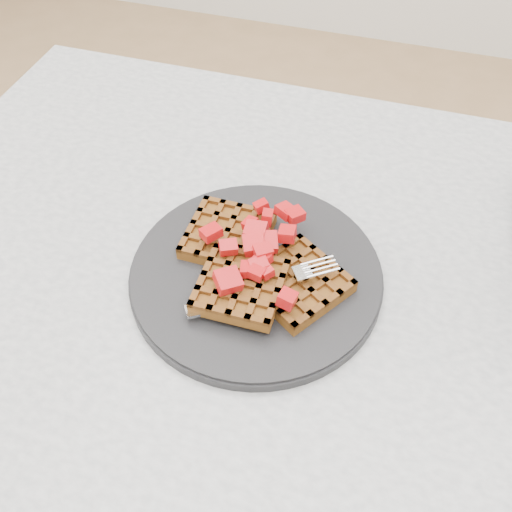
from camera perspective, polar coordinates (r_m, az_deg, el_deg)
The scene contains 6 objects.
ground at distance 1.32m, azimuth 4.95°, elevation -24.17°, with size 4.00×4.00×0.00m, color tan.
table at distance 0.74m, azimuth 8.23°, elevation -9.93°, with size 1.20×0.80×0.75m.
plate at distance 0.65m, azimuth -0.00°, elevation -1.84°, with size 0.29×0.29×0.02m, color black.
waffles at distance 0.63m, azimuth -0.09°, elevation -1.00°, with size 0.21×0.17×0.03m.
strawberry_pile at distance 0.62m, azimuth -0.00°, elevation 0.85°, with size 0.15×0.15×0.02m, color #A6040A, non-canonical shape.
fork at distance 0.62m, azimuth 1.76°, elevation -3.52°, with size 0.02×0.18×0.02m, color silver, non-canonical shape.
Camera 1 is at (0.01, -0.39, 1.27)m, focal length 40.00 mm.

